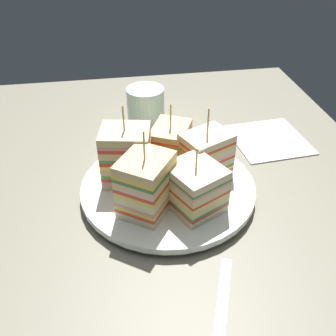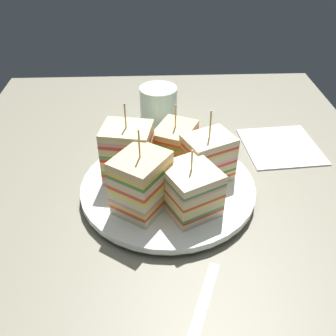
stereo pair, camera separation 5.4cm
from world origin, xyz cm
name	(u,v)px [view 1 (the left image)]	position (x,y,z in cm)	size (l,w,h in cm)	color
ground_plane	(168,197)	(0.00, 0.00, -0.90)	(91.83, 74.19, 1.80)	slate
plate	(168,187)	(0.00, 0.00, 1.08)	(26.58, 26.58, 1.78)	white
sandwich_wedge_0	(127,156)	(-2.13, -5.88, 6.19)	(7.09, 8.11, 12.67)	#DEBF87
sandwich_wedge_1	(146,185)	(4.94, -3.82, 6.03)	(9.25, 8.94, 12.61)	beige
sandwich_wedge_2	(195,188)	(5.57, 2.80, 5.15)	(9.34, 9.08, 9.83)	beige
sandwich_wedge_3	(205,155)	(-1.54, 6.05, 5.40)	(7.88, 8.75, 11.57)	beige
sandwich_wedge_4	(170,144)	(-6.08, 1.39, 4.97)	(8.77, 7.92, 10.32)	#DAB68B
chip_pile	(162,173)	(-1.36, -0.75, 3.02)	(6.29, 6.03, 2.52)	#E7CC66
spoon	(219,335)	(24.24, 1.49, 0.39)	(14.04, 6.88, 1.00)	silver
napkin	(269,139)	(-12.11, 21.18, 0.25)	(13.36, 13.09, 0.50)	silver
drinking_glass	(146,111)	(-20.83, -0.93, 3.45)	(7.15, 7.15, 8.11)	silver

